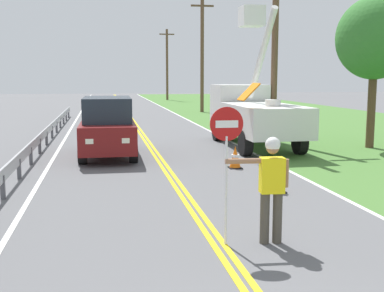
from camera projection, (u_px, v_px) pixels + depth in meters
The scene contains 16 objects.
grass_verge_right at pixel (367, 131), 25.18m from camera, with size 16.00×110.00×0.01m, color #477533.
centerline_yellow_left at pixel (141, 136), 23.08m from camera, with size 0.11×110.00×0.01m, color yellow.
centerline_yellow_right at pixel (145, 136), 23.11m from camera, with size 0.11×110.00×0.01m, color yellow.
edge_line_right at pixel (217, 135), 23.74m from camera, with size 0.12×110.00×0.01m, color silver.
edge_line_left at pixel (66, 138), 22.45m from camera, with size 0.12×110.00×0.01m, color silver.
flagger_worker at pixel (271, 183), 8.13m from camera, with size 1.09×0.27×1.83m.
stop_sign_paddle at pixel (226, 145), 7.96m from camera, with size 0.56×0.04×2.33m.
utility_bucket_truck at pixel (252, 111), 19.80m from camera, with size 2.67×6.81×5.62m.
oncoming_suv_nearest at pixel (108, 127), 17.13m from camera, with size 1.97×4.63×2.10m.
utility_pole_near at pixel (275, 43), 20.61m from camera, with size 1.80×0.28×8.09m.
utility_pole_mid at pixel (202, 53), 38.24m from camera, with size 1.80×0.28×8.88m.
utility_pole_far at pixel (167, 63), 58.54m from camera, with size 1.80×0.28×8.44m.
traffic_cone_lead at pixel (277, 179), 11.88m from camera, with size 0.40×0.40×0.70m.
traffic_cone_mid at pixel (235, 157), 15.02m from camera, with size 0.40×0.40×0.70m.
guardrail_left_shoulder at pixel (43, 136), 18.98m from camera, with size 0.10×32.00×0.71m.
roadside_tree_verge at pixel (375, 39), 18.80m from camera, with size 3.00×3.00×5.90m.
Camera 1 is at (-1.87, -2.97, 2.82)m, focal length 45.38 mm.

